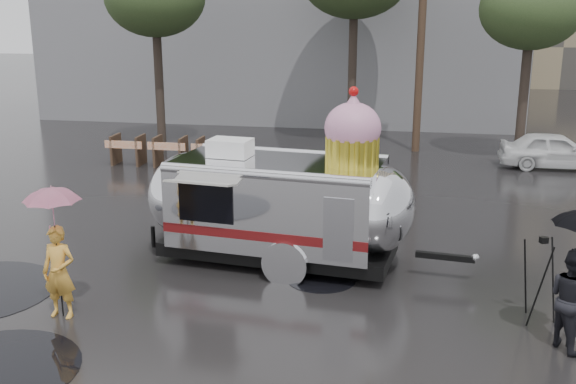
% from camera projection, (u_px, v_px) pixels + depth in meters
% --- Properties ---
extents(ground, '(120.00, 120.00, 0.00)m').
position_uv_depth(ground, '(272.00, 304.00, 12.12)').
color(ground, black).
rests_on(ground, ground).
extents(puddles, '(8.52, 6.30, 0.01)m').
position_uv_depth(puddles, '(20.00, 316.00, 11.63)').
color(puddles, black).
rests_on(puddles, ground).
extents(utility_pole, '(1.60, 0.28, 9.00)m').
position_uv_depth(utility_pole, '(422.00, 23.00, 23.72)').
color(utility_pole, '#473323').
rests_on(utility_pole, ground).
extents(tree_right, '(3.36, 3.36, 6.42)m').
position_uv_depth(tree_right, '(531.00, 10.00, 22.05)').
color(tree_right, '#382D26').
rests_on(tree_right, ground).
extents(barricade_row, '(4.30, 0.80, 1.00)m').
position_uv_depth(barricade_row, '(170.00, 151.00, 22.40)').
color(barricade_row, '#473323').
rests_on(barricade_row, ground).
extents(airstream_trailer, '(6.99, 2.90, 3.78)m').
position_uv_depth(airstream_trailer, '(282.00, 201.00, 13.79)').
color(airstream_trailer, silver).
rests_on(airstream_trailer, ground).
extents(person_left, '(0.60, 0.41, 1.62)m').
position_uv_depth(person_left, '(59.00, 272.00, 11.43)').
color(person_left, gold).
rests_on(person_left, ground).
extents(umbrella_pink, '(1.15, 1.15, 2.33)m').
position_uv_depth(umbrella_pink, '(53.00, 209.00, 11.13)').
color(umbrella_pink, pink).
rests_on(umbrella_pink, ground).
extents(person_right, '(0.76, 0.90, 1.63)m').
position_uv_depth(person_right, '(572.00, 299.00, 10.38)').
color(person_right, black).
rests_on(person_right, ground).
extents(tripod, '(0.62, 0.58, 1.51)m').
position_uv_depth(tripod, '(540.00, 271.00, 11.25)').
color(tripod, black).
rests_on(tripod, ground).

